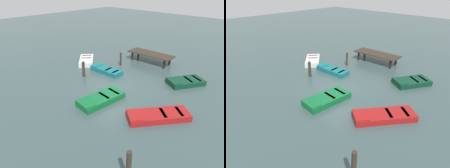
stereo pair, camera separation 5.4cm
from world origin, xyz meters
TOP-DOWN VIEW (x-y plane):
  - ground_plane at (0.00, 0.00)m, footprint 80.00×80.00m
  - dock_segment at (-1.04, 6.72)m, footprint 4.68×1.93m
  - rowboat_teal at (-2.47, 1.80)m, footprint 3.08×1.29m
  - rowboat_dark_green at (3.78, 4.58)m, footprint 2.71×3.18m
  - rowboat_green at (0.81, -1.96)m, footprint 1.71×3.39m
  - rowboat_red at (4.68, -0.89)m, footprint 3.30×3.73m
  - rowboat_white at (-5.72, 2.16)m, footprint 3.04×2.96m
  - mooring_piling_near_right at (6.18, -5.48)m, footprint 0.21×0.21m
  - mooring_piling_near_left at (-3.23, -0.18)m, footprint 0.25×0.25m
  - mooring_piling_far_left at (-2.68, 4.01)m, footprint 0.17×0.17m

SIDE VIEW (x-z plane):
  - ground_plane at x=0.00m, z-range 0.00..0.00m
  - rowboat_red at x=4.68m, z-range -0.01..0.45m
  - rowboat_green at x=0.81m, z-range -0.01..0.45m
  - rowboat_teal at x=-2.47m, z-range -0.01..0.45m
  - rowboat_white at x=-5.72m, z-range -0.01..0.45m
  - rowboat_dark_green at x=3.78m, z-range -0.01..0.45m
  - mooring_piling_far_left at x=-2.68m, z-range 0.00..1.29m
  - mooring_piling_near_left at x=-3.23m, z-range 0.00..1.36m
  - dock_segment at x=-1.04m, z-range 0.35..1.30m
  - mooring_piling_near_right at x=6.18m, z-range 0.00..1.76m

